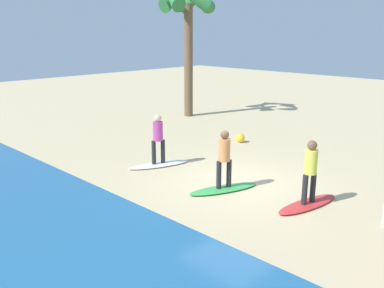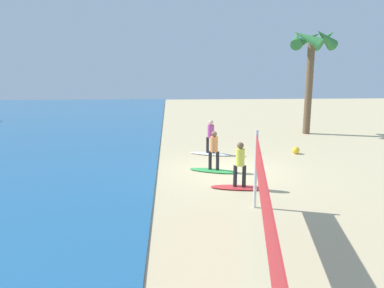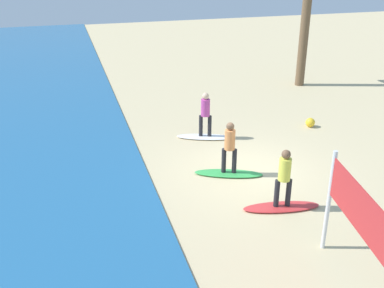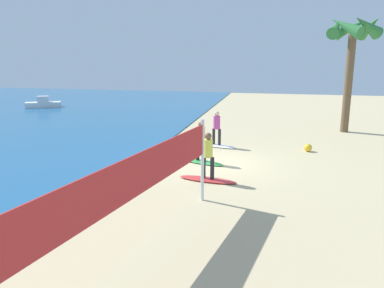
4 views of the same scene
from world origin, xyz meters
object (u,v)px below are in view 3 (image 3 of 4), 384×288
(surfer_red, at_px, (284,174))
(surfer_white, at_px, (205,111))
(surfer_green, at_px, (230,144))
(surfboard_green, at_px, (229,173))
(surfboard_white, at_px, (205,137))
(beach_ball, at_px, (310,122))
(surfboard_red, at_px, (281,207))

(surfer_red, distance_m, surfer_white, 5.22)
(surfer_green, bearing_deg, surfer_red, -162.86)
(surfer_red, relative_size, surfboard_green, 0.78)
(surfboard_white, relative_size, beach_ball, 5.78)
(surfboard_green, height_order, surfboard_white, same)
(surfer_white, height_order, beach_ball, surfer_white)
(surfboard_red, height_order, surfer_green, surfer_green)
(surfboard_green, xyz_separation_m, surfer_white, (2.96, -0.18, 0.99))
(surfer_green, xyz_separation_m, surfer_white, (2.96, -0.18, 0.00))
(beach_ball, bearing_deg, surfboard_green, 123.13)
(surfer_red, relative_size, surfboard_white, 0.78)
(surfboard_white, height_order, beach_ball, beach_ball)
(surfer_red, xyz_separation_m, surfboard_white, (5.19, 0.51, -0.99))
(surfboard_white, bearing_deg, surfer_red, 115.76)
(surfboard_red, distance_m, surfer_red, 0.99)
(surfer_green, height_order, surfboard_white, surfer_green)
(surfer_green, distance_m, beach_ball, 5.37)
(surfer_white, relative_size, beach_ball, 4.52)
(surfboard_green, xyz_separation_m, surfer_green, (0.00, 0.00, 0.99))
(surfboard_green, height_order, surfer_green, surfer_green)
(surfboard_red, height_order, surfboard_green, same)
(surfer_red, xyz_separation_m, surfboard_green, (2.23, 0.69, -0.99))
(surfboard_red, distance_m, surfboard_green, 2.34)
(beach_ball, bearing_deg, surfer_red, 143.83)
(surfboard_red, relative_size, surfboard_green, 1.00)
(surfer_white, bearing_deg, surfer_green, 176.61)
(surfboard_white, bearing_deg, surfboard_red, 115.76)
(surfboard_red, height_order, surfer_red, surfer_red)
(surfboard_green, distance_m, surfer_white, 3.13)
(surfer_red, bearing_deg, beach_ball, -36.17)
(surfboard_red, height_order, beach_ball, beach_ball)
(surfer_white, bearing_deg, surfboard_red, -174.37)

